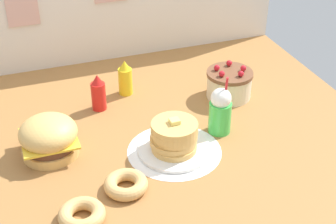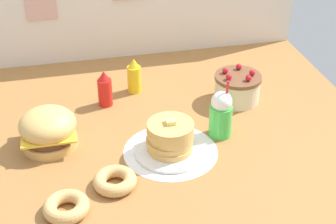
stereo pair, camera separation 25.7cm
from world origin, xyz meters
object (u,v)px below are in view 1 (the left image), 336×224
at_px(cream_soda_cup, 220,111).
at_px(donut_chocolate, 126,184).
at_px(mustard_bottle, 125,79).
at_px(donut_pink_glaze, 82,214).
at_px(ketchup_bottle, 98,93).
at_px(burger, 49,137).
at_px(layer_cake, 229,84).
at_px(pancake_stack, 174,139).

xyz_separation_m(cream_soda_cup, donut_chocolate, (-0.59, -0.28, -0.09)).
bearing_deg(mustard_bottle, donut_pink_glaze, -115.45).
relative_size(mustard_bottle, cream_soda_cup, 0.67).
bearing_deg(donut_chocolate, ketchup_bottle, 86.49).
bearing_deg(donut_pink_glaze, cream_soda_cup, 26.68).
relative_size(burger, cream_soda_cup, 0.88).
bearing_deg(donut_pink_glaze, burger, 96.07).
bearing_deg(cream_soda_cup, mustard_bottle, 123.11).
distance_m(layer_cake, ketchup_bottle, 0.75).
bearing_deg(mustard_bottle, donut_chocolate, -105.49).
relative_size(pancake_stack, mustard_bottle, 1.70).
bearing_deg(pancake_stack, mustard_bottle, 96.43).
bearing_deg(pancake_stack, layer_cake, 39.52).
relative_size(pancake_stack, donut_pink_glaze, 1.83).
relative_size(mustard_bottle, donut_pink_glaze, 1.08).
xyz_separation_m(layer_cake, ketchup_bottle, (-0.74, 0.12, 0.02)).
height_order(mustard_bottle, cream_soda_cup, cream_soda_cup).
height_order(donut_pink_glaze, donut_chocolate, same).
bearing_deg(mustard_bottle, layer_cake, -22.75).
xyz_separation_m(ketchup_bottle, donut_pink_glaze, (-0.27, -0.84, -0.07)).
xyz_separation_m(mustard_bottle, donut_pink_glaze, (-0.45, -0.95, -0.07)).
bearing_deg(donut_pink_glaze, mustard_bottle, 64.55).
distance_m(donut_pink_glaze, donut_chocolate, 0.25).
distance_m(burger, mustard_bottle, 0.67).
bearing_deg(ketchup_bottle, pancake_stack, -63.63).
relative_size(burger, ketchup_bottle, 1.33).
bearing_deg(pancake_stack, donut_chocolate, -147.13).
xyz_separation_m(mustard_bottle, cream_soda_cup, (0.36, -0.55, 0.03)).
height_order(burger, cream_soda_cup, cream_soda_cup).
bearing_deg(ketchup_bottle, donut_chocolate, -93.51).
distance_m(ketchup_bottle, mustard_bottle, 0.22).
relative_size(pancake_stack, ketchup_bottle, 1.70).
height_order(burger, ketchup_bottle, ketchup_bottle).
distance_m(pancake_stack, ketchup_bottle, 0.58).
distance_m(layer_cake, cream_soda_cup, 0.37).
bearing_deg(layer_cake, burger, -168.77).
xyz_separation_m(pancake_stack, donut_pink_glaze, (-0.52, -0.32, -0.05)).
distance_m(ketchup_bottle, donut_chocolate, 0.72).
xyz_separation_m(layer_cake, donut_chocolate, (-0.79, -0.60, -0.05)).
height_order(pancake_stack, donut_pink_glaze, pancake_stack).
height_order(ketchup_bottle, cream_soda_cup, cream_soda_cup).
xyz_separation_m(ketchup_bottle, mustard_bottle, (0.19, 0.11, 0.00)).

